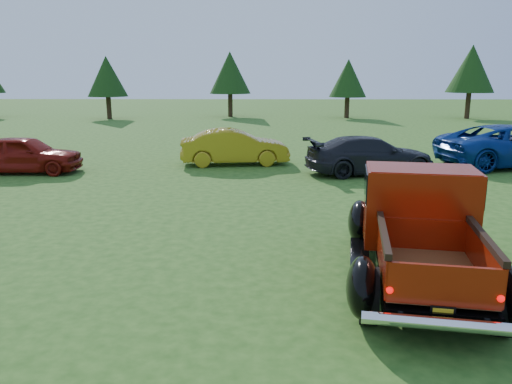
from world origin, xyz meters
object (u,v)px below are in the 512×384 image
tree_mid_left (230,73)px  show_car_red (24,154)px  tree_mid_right (348,78)px  tree_west (107,76)px  tree_east (471,69)px  show_car_yellow (235,147)px  pickup_truck (418,224)px  show_car_grey (370,155)px

tree_mid_left → show_car_red: tree_mid_left is taller
tree_mid_left → tree_mid_right: (9.00, -1.00, -0.41)m
tree_west → tree_mid_right: tree_west is taller
tree_mid_left → tree_east: size_ratio=0.93×
tree_west → tree_mid_left: 9.22m
show_car_yellow → tree_mid_right: bearing=-26.9°
tree_mid_right → show_car_red: tree_mid_right is taller
tree_mid_right → show_car_red: bearing=-123.2°
tree_mid_right → show_car_red: size_ratio=1.18×
show_car_red → show_car_yellow: bearing=-77.4°
pickup_truck → show_car_red: (-10.58, 8.62, -0.22)m
pickup_truck → show_car_red: 13.65m
show_car_yellow → tree_east: bearing=-46.4°
show_car_grey → tree_mid_right: bearing=-18.8°
tree_east → tree_mid_right: bearing=176.8°
tree_mid_right → show_car_yellow: bearing=-110.1°
tree_east → show_car_red: size_ratio=1.45×
show_car_grey → tree_mid_left: bearing=3.4°
tree_west → show_car_yellow: size_ratio=1.17×
tree_west → tree_east: (27.00, 0.50, 0.55)m
show_car_yellow → show_car_grey: bearing=-117.0°
tree_mid_right → show_car_yellow: tree_mid_right is taller
tree_mid_right → pickup_truck: 31.13m
show_car_yellow → tree_west: bearing=21.5°
show_car_red → show_car_grey: bearing=-91.1°
tree_east → show_car_yellow: tree_east is taller
show_car_yellow → tree_mid_left: bearing=-2.8°
tree_west → show_car_red: (3.50, -21.19, -2.47)m
show_car_red → tree_mid_right: bearing=-34.3°
tree_mid_left → show_car_grey: tree_mid_left is taller
tree_west → show_car_yellow: bearing=-61.7°
tree_mid_left → tree_east: (18.00, -1.50, 0.27)m
tree_east → show_car_grey: tree_east is taller
tree_east → show_car_grey: size_ratio=1.25×
tree_east → show_car_grey: 24.90m
tree_mid_right → tree_east: size_ratio=0.81×
pickup_truck → show_car_red: size_ratio=1.36×
tree_mid_right → tree_east: (9.00, -0.50, 0.68)m
show_car_red → tree_mid_left: bearing=-14.5°
tree_mid_right → show_car_grey: (-2.87, -22.18, -2.35)m
tree_west → tree_mid_right: bearing=3.2°
tree_west → show_car_yellow: tree_west is taller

